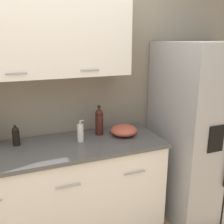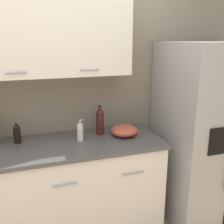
# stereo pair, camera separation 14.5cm
# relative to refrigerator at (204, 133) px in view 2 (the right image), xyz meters

# --- Properties ---
(wall_back) EXTENTS (10.00, 0.39, 2.60)m
(wall_back) POSITION_rel_refrigerator_xyz_m (-1.57, 0.38, 0.62)
(wall_back) COLOR gray
(wall_back) RESTS_ON ground_plane
(counter_unit) EXTENTS (2.42, 0.64, 0.92)m
(counter_unit) POSITION_rel_refrigerator_xyz_m (-1.74, 0.09, -0.42)
(counter_unit) COLOR black
(counter_unit) RESTS_ON ground_plane
(refrigerator) EXTENTS (0.83, 0.83, 1.79)m
(refrigerator) POSITION_rel_refrigerator_xyz_m (0.00, 0.00, 0.00)
(refrigerator) COLOR #9E9EA0
(refrigerator) RESTS_ON ground_plane
(wine_bottle) EXTENTS (0.08, 0.08, 0.28)m
(wine_bottle) POSITION_rel_refrigerator_xyz_m (-1.03, 0.22, 0.16)
(wine_bottle) COLOR #3D1914
(wine_bottle) RESTS_ON counter_unit
(soap_dispenser) EXTENTS (0.06, 0.06, 0.20)m
(soap_dispenser) POSITION_rel_refrigerator_xyz_m (-1.25, 0.12, 0.11)
(soap_dispenser) COLOR silver
(soap_dispenser) RESTS_ON counter_unit
(oil_bottle) EXTENTS (0.06, 0.06, 0.18)m
(oil_bottle) POSITION_rel_refrigerator_xyz_m (-1.78, 0.24, 0.12)
(oil_bottle) COLOR black
(oil_bottle) RESTS_ON counter_unit
(mixing_bowl) EXTENTS (0.26, 0.26, 0.10)m
(mixing_bowl) POSITION_rel_refrigerator_xyz_m (-0.82, 0.11, 0.08)
(mixing_bowl) COLOR #B24C38
(mixing_bowl) RESTS_ON counter_unit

